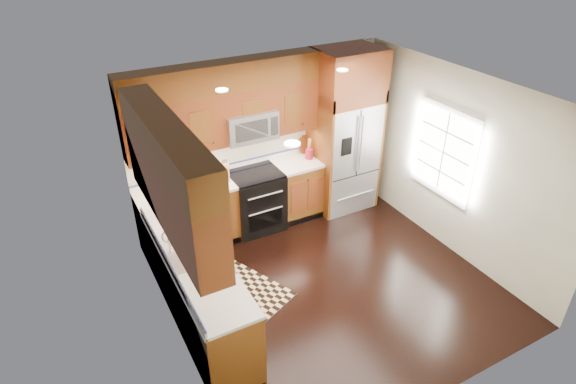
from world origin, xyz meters
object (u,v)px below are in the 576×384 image
rug (229,288)px  utensil_crock (309,152)px  range (256,201)px  refrigerator (345,132)px  knife_block (225,171)px

rug → utensil_crock: size_ratio=4.65×
range → utensil_crock: 1.12m
range → refrigerator: (1.55, -0.04, 0.83)m
utensil_crock → knife_block: bearing=179.7°
refrigerator → range: bearing=178.6°
knife_block → utensil_crock: (1.40, -0.01, -0.01)m
rug → knife_block: size_ratio=5.03×
refrigerator → utensil_crock: size_ratio=7.75×
refrigerator → utensil_crock: 0.65m
range → refrigerator: bearing=-1.4°
range → knife_block: (-0.44, 0.05, 0.60)m
range → knife_block: 0.74m
utensil_crock → refrigerator: bearing=-8.0°
range → refrigerator: 1.76m
rug → refrigerator: bearing=-0.1°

